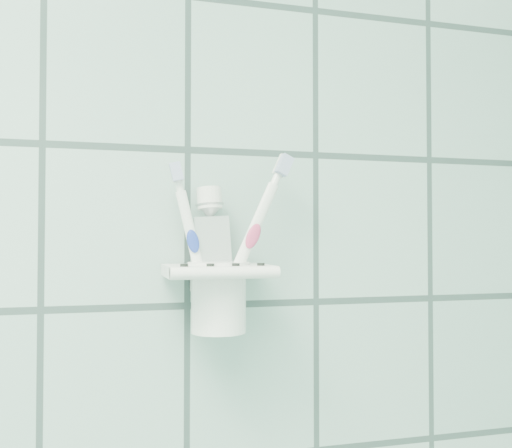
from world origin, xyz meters
The scene contains 6 objects.
holder_bracket centered at (0.67, 1.15, 1.29)m, with size 0.11×0.10×0.04m.
cup centered at (0.67, 1.16, 1.27)m, with size 0.07×0.07×0.08m.
toothbrush_pink centered at (0.66, 1.16, 1.33)m, with size 0.05×0.02×0.18m.
toothbrush_blue centered at (0.67, 1.17, 1.34)m, with size 0.03×0.07×0.20m.
toothbrush_orange centered at (0.66, 1.15, 1.34)m, with size 0.09×0.03×0.21m.
toothpaste_tube centered at (0.67, 1.16, 1.32)m, with size 0.05×0.03×0.16m.
Camera 1 is at (0.54, 0.54, 1.33)m, focal length 40.00 mm.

